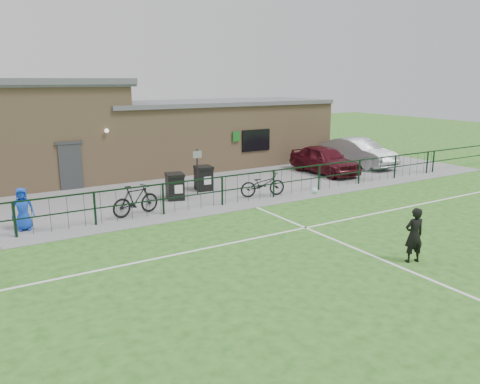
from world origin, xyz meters
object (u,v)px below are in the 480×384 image
wheelie_bin_left (175,187)px  wheelie_bin_right (204,179)px  car_maroon (324,160)px  bicycle_e (263,184)px  sign_post (197,172)px  spectator_child (23,209)px  bicycle_d (136,200)px  car_silver (358,152)px

wheelie_bin_left → wheelie_bin_right: size_ratio=1.00×
car_maroon → bicycle_e: bearing=-155.9°
wheelie_bin_left → wheelie_bin_right: (1.79, 0.87, -0.00)m
wheelie_bin_right → car_maroon: size_ratio=0.23×
wheelie_bin_left → car_maroon: bearing=18.3°
wheelie_bin_right → car_maroon: bearing=6.6°
sign_post → spectator_child: (-7.13, -1.43, -0.28)m
sign_post → spectator_child: 7.28m
sign_post → bicycle_d: 3.78m
wheelie_bin_left → car_maroon: car_maroon is taller
bicycle_e → bicycle_d: bearing=101.8°
car_maroon → spectator_child: (-14.98, -2.17, -0.02)m
car_silver → spectator_child: 18.38m
wheelie_bin_right → sign_post: 1.00m
car_maroon → bicycle_d: (-11.21, -2.41, -0.17)m
bicycle_e → wheelie_bin_left: bearing=79.0°
bicycle_d → bicycle_e: 5.60m
wheelie_bin_left → spectator_child: bearing=-156.7°
sign_post → bicycle_d: (-3.36, -1.68, -0.43)m
bicycle_e → spectator_child: 9.38m
wheelie_bin_right → car_silver: size_ratio=0.21×
car_maroon → bicycle_e: 6.13m
wheelie_bin_left → bicycle_d: size_ratio=0.53×
wheelie_bin_right → sign_post: sign_post is taller
wheelie_bin_right → bicycle_e: size_ratio=0.51×
wheelie_bin_left → wheelie_bin_right: wheelie_bin_left is taller
wheelie_bin_right → sign_post: bearing=-128.6°
car_silver → bicycle_e: car_silver is taller
car_maroon → bicycle_d: car_maroon is taller
bicycle_d → bicycle_e: size_ratio=0.95×
wheelie_bin_left → car_silver: 12.32m
sign_post → bicycle_e: sign_post is taller
wheelie_bin_left → wheelie_bin_right: bearing=38.2°
car_silver → bicycle_d: car_silver is taller
car_silver → car_maroon: bearing=-169.6°
car_maroon → car_silver: car_silver is taller
car_silver → bicycle_d: 14.71m
wheelie_bin_left → bicycle_d: bicycle_d is taller
wheelie_bin_left → car_silver: bearing=19.9°
sign_post → car_silver: 11.11m
car_maroon → bicycle_e: (-5.61, -2.45, -0.22)m
sign_post → car_silver: (11.02, 1.42, -0.21)m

